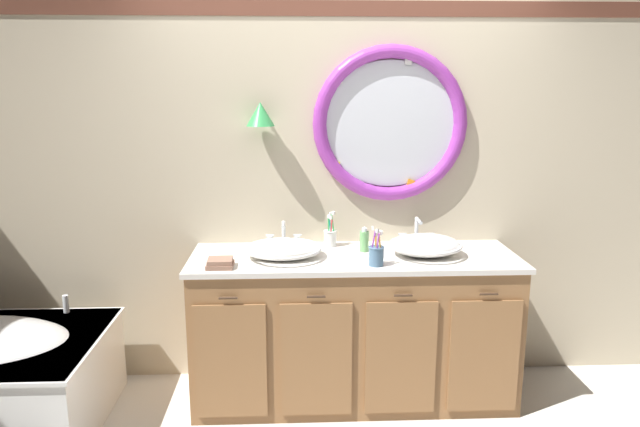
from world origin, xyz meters
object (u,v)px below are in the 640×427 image
toothbrush_holder_left (330,237)px  toothbrush_holder_right (376,255)px  soap_dispenser (364,241)px  sink_basin_left (283,249)px  folded_hand_towel (220,263)px  sink_basin_right (425,245)px

toothbrush_holder_left → toothbrush_holder_right: size_ratio=0.99×
soap_dispenser → sink_basin_left: bearing=-167.7°
folded_hand_towel → toothbrush_holder_left: bearing=33.0°
sink_basin_right → folded_hand_towel: 1.19m
soap_dispenser → folded_hand_towel: soap_dispenser is taller
sink_basin_right → toothbrush_holder_left: size_ratio=1.91×
sink_basin_right → toothbrush_holder_left: 0.59m
sink_basin_left → sink_basin_right: sink_basin_right is taller
sink_basin_right → toothbrush_holder_right: 0.36m
sink_basin_right → soap_dispenser: (-0.35, 0.11, 0.00)m
soap_dispenser → folded_hand_towel: 0.88m
toothbrush_holder_right → soap_dispenser: toothbrush_holder_right is taller
sink_basin_left → toothbrush_holder_left: size_ratio=2.01×
toothbrush_holder_left → toothbrush_holder_right: bearing=-61.2°
sink_basin_left → folded_hand_towel: (-0.34, -0.18, -0.03)m
toothbrush_holder_right → folded_hand_towel: 0.86m
sink_basin_left → toothbrush_holder_right: (0.52, -0.18, 0.01)m
toothbrush_holder_left → toothbrush_holder_right: toothbrush_holder_right is taller
toothbrush_holder_right → toothbrush_holder_left: bearing=118.8°
toothbrush_holder_right → folded_hand_towel: (-0.86, 0.00, -0.04)m
sink_basin_left → sink_basin_right: (0.83, 0.00, 0.01)m
toothbrush_holder_left → folded_hand_towel: (-0.63, -0.41, -0.04)m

